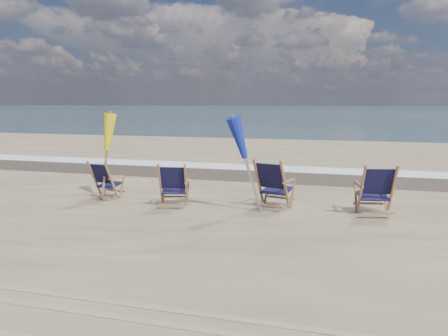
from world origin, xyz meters
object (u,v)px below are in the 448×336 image
object	(u,v)px
umbrella_yellow	(105,136)
beach_chair_0	(111,181)
beach_chair_2	(285,186)
beach_chair_1	(186,185)
umbrella_blue	(249,139)
beach_chair_3	(393,190)

from	to	relation	value
umbrella_yellow	beach_chair_0	bearing A→B (deg)	-30.57
beach_chair_2	beach_chair_1	bearing A→B (deg)	23.22
umbrella_yellow	umbrella_blue	world-z (taller)	umbrella_blue
beach_chair_0	beach_chair_2	bearing A→B (deg)	-167.52
beach_chair_1	beach_chair_3	distance (m)	4.18
beach_chair_0	umbrella_blue	size ratio (longest dim) A/B	0.45
umbrella_yellow	beach_chair_1	bearing A→B (deg)	-7.96
umbrella_blue	beach_chair_1	bearing A→B (deg)	177.66
beach_chair_1	beach_chair_2	size ratio (longest dim) A/B	0.91
beach_chair_2	beach_chair_3	distance (m)	2.10
beach_chair_0	beach_chair_2	size ratio (longest dim) A/B	0.84
beach_chair_2	umbrella_blue	world-z (taller)	umbrella_blue
beach_chair_2	umbrella_yellow	distance (m)	4.23
beach_chair_1	umbrella_yellow	distance (m)	2.30
beach_chair_3	umbrella_yellow	world-z (taller)	umbrella_yellow
beach_chair_0	umbrella_blue	distance (m)	3.44
umbrella_blue	umbrella_yellow	bearing A→B (deg)	174.27
beach_chair_0	umbrella_blue	world-z (taller)	umbrella_blue
beach_chair_2	umbrella_yellow	size ratio (longest dim) A/B	0.55
beach_chair_2	beach_chair_3	bearing A→B (deg)	-161.30
beach_chair_3	umbrella_yellow	xyz separation A→B (m)	(-6.22, -0.09, 0.93)
beach_chair_1	umbrella_blue	distance (m)	1.71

